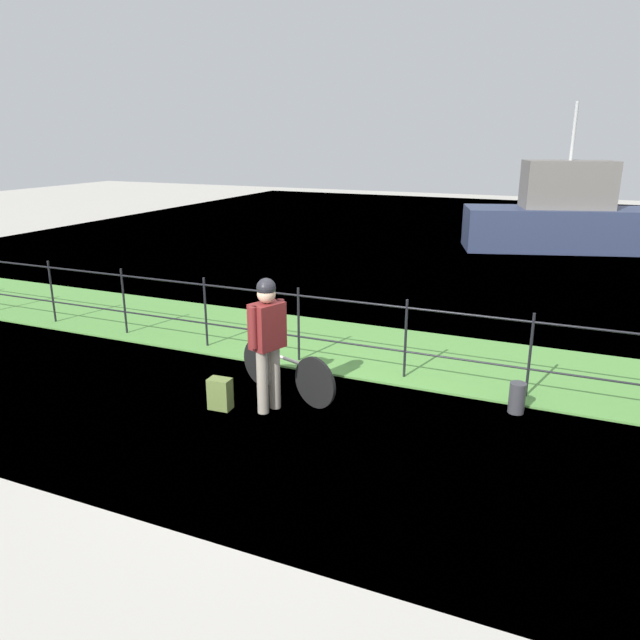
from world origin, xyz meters
TOP-DOWN VIEW (x-y plane):
  - ground_plane at (0.00, 0.00)m, footprint 60.00×60.00m
  - grass_strip at (0.00, 2.72)m, footprint 27.00×2.40m
  - harbor_water at (0.00, 12.71)m, footprint 30.00×30.00m
  - iron_fence at (0.00, 1.83)m, footprint 18.04×0.04m
  - bicycle_main at (-0.44, 0.66)m, footprint 1.60×0.61m
  - wooden_crate at (-0.79, 0.78)m, footprint 0.42×0.37m
  - terrier_dog at (-0.77, 0.77)m, footprint 0.32×0.23m
  - cyclist_person at (-0.44, 0.18)m, footprint 0.38×0.51m
  - backpack_on_paving at (-1.01, -0.04)m, footprint 0.29×0.20m
  - mooring_bollard at (2.39, 1.33)m, footprint 0.20×0.20m
  - moored_boat_near at (2.30, 13.34)m, footprint 5.89×3.36m

SIDE VIEW (x-z plane):
  - ground_plane at x=0.00m, z-range 0.00..0.00m
  - harbor_water at x=0.00m, z-range 0.00..0.00m
  - grass_strip at x=0.00m, z-range 0.00..0.03m
  - mooring_bollard at x=2.39m, z-range 0.00..0.39m
  - backpack_on_paving at x=-1.01m, z-range 0.00..0.40m
  - bicycle_main at x=-0.44m, z-range 0.02..0.68m
  - iron_fence at x=0.00m, z-range 0.09..1.24m
  - wooden_crate at x=-0.79m, z-range 0.66..0.95m
  - moored_boat_near at x=2.30m, z-range -1.15..3.04m
  - cyclist_person at x=-0.44m, z-range 0.16..1.84m
  - terrier_dog at x=-0.77m, z-range 0.94..1.12m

